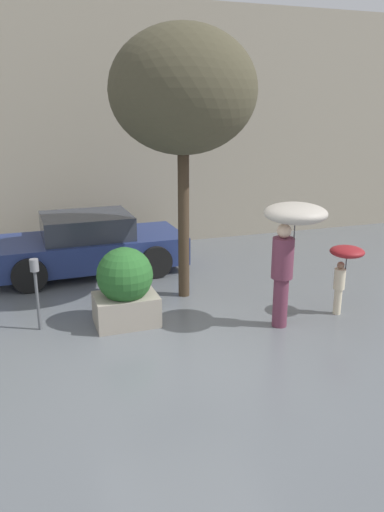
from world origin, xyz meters
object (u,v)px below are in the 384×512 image
person_child (345,261)px  street_tree (183,92)px  parking_meter (35,279)px  parked_car_near (88,245)px  person_adult (291,232)px  planter_box (125,287)px

person_child → street_tree: size_ratio=0.25×
parking_meter → parked_car_near: bearing=66.9°
person_adult → parked_car_near: 4.92m
planter_box → person_adult: person_adult is taller
street_tree → person_adult: bearing=-58.8°
parked_car_near → street_tree: (1.54, -2.08, 3.16)m
street_tree → planter_box: bearing=-144.8°
planter_box → parking_meter: (-1.40, 0.23, 0.21)m
person_adult → street_tree: size_ratio=0.43×
planter_box → parked_car_near: planter_box is taller
planter_box → person_child: (3.66, -0.83, 0.31)m
street_tree → parked_car_near: bearing=126.6°
street_tree → parking_meter: size_ratio=4.03×
parking_meter → person_adult: bearing=-17.3°
parked_car_near → parking_meter: bearing=156.0°
planter_box → person_adult: (2.49, -0.98, 0.96)m
person_adult → street_tree: (-1.16, 1.91, 2.15)m
person_adult → parked_car_near: person_adult is taller
person_child → parking_meter: bearing=-171.8°
person_adult → parking_meter: 4.14m
person_child → parking_meter: 5.17m
person_child → parked_car_near: 5.47m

